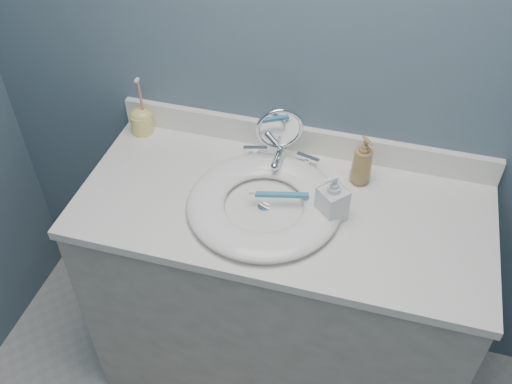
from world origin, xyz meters
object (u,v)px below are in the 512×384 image
(makeup_mirror, at_px, (279,135))
(soap_bottle_clear, at_px, (333,197))
(soap_bottle_amber, at_px, (363,160))
(toothbrush_holder, at_px, (141,120))

(makeup_mirror, relative_size, soap_bottle_clear, 1.33)
(soap_bottle_amber, height_order, soap_bottle_clear, soap_bottle_amber)
(makeup_mirror, distance_m, toothbrush_holder, 0.49)
(soap_bottle_clear, xyz_separation_m, toothbrush_holder, (-0.68, 0.23, -0.03))
(soap_bottle_amber, distance_m, toothbrush_holder, 0.74)
(toothbrush_holder, bearing_deg, soap_bottle_amber, -4.01)
(makeup_mirror, height_order, soap_bottle_clear, makeup_mirror)
(makeup_mirror, xyz_separation_m, toothbrush_holder, (-0.48, 0.04, -0.07))
(toothbrush_holder, bearing_deg, soap_bottle_clear, -18.64)
(makeup_mirror, bearing_deg, soap_bottle_clear, -64.77)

